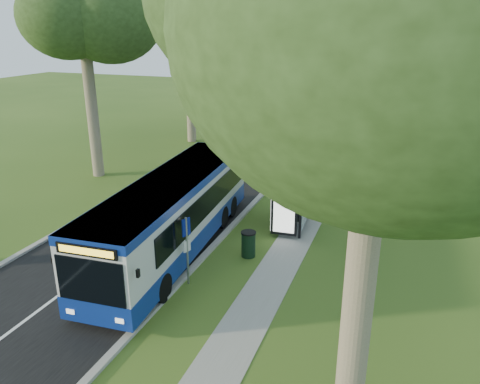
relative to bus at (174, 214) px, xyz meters
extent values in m
plane|color=#35531A|center=(1.33, -0.59, -1.61)|extent=(120.00, 120.00, 0.00)
cube|color=black|center=(-2.17, 9.41, -1.60)|extent=(7.00, 100.00, 0.02)
cube|color=#9E9B93|center=(1.33, 9.41, -1.55)|extent=(0.25, 100.00, 0.12)
cube|color=#9E9B93|center=(-5.67, 9.41, -1.55)|extent=(0.25, 100.00, 0.12)
cube|color=white|center=(-2.17, 9.41, -1.58)|extent=(0.12, 100.00, 0.00)
cube|color=gray|center=(4.33, 9.41, -1.60)|extent=(1.50, 100.00, 0.02)
cube|color=silver|center=(0.00, 0.01, 0.11)|extent=(3.18, 11.76, 2.76)
cube|color=navy|center=(0.00, 0.01, -0.88)|extent=(3.21, 11.79, 0.78)
cube|color=navy|center=(0.00, 0.01, 1.34)|extent=(3.21, 11.79, 0.31)
cube|color=black|center=(0.00, -5.82, 0.24)|extent=(2.18, 0.19, 1.40)
cube|color=yellow|center=(0.00, -5.85, 1.20)|extent=(1.74, 0.13, 0.21)
cube|color=black|center=(0.00, -5.75, -1.12)|extent=(2.33, 0.27, 0.29)
cylinder|color=black|center=(-1.09, -3.57, -1.10)|extent=(0.34, 1.02, 1.01)
cylinder|color=black|center=(1.09, -3.57, -1.10)|extent=(0.34, 1.02, 1.01)
cylinder|color=black|center=(-1.09, 3.40, -1.10)|extent=(0.34, 1.02, 1.01)
cylinder|color=black|center=(1.09, 3.40, -1.10)|extent=(0.34, 1.02, 1.01)
cylinder|color=gray|center=(1.63, -2.18, -0.33)|extent=(0.08, 0.08, 2.55)
cube|color=navy|center=(1.63, -2.18, 0.59)|extent=(0.16, 0.35, 0.63)
cylinder|color=yellow|center=(1.59, -2.18, 0.74)|extent=(0.09, 0.22, 0.22)
cube|color=white|center=(1.63, -2.18, -0.13)|extent=(0.15, 0.30, 0.41)
cube|color=black|center=(4.38, 2.79, -0.26)|extent=(0.12, 0.12, 2.69)
cube|color=black|center=(4.38, 5.55, -0.26)|extent=(0.12, 0.12, 2.69)
cube|color=black|center=(3.71, 4.17, 1.15)|extent=(2.02, 3.41, 0.13)
cube|color=silver|center=(4.46, 4.17, -0.15)|extent=(0.25, 2.74, 2.15)
cube|color=black|center=(3.71, 2.67, -0.26)|extent=(1.14, 0.26, 2.37)
cube|color=white|center=(3.71, 2.58, -0.26)|extent=(0.91, 0.09, 2.10)
cube|color=black|center=(4.03, 4.50, -1.12)|extent=(0.56, 1.96, 0.06)
cylinder|color=black|center=(2.95, 0.54, -1.10)|extent=(0.56, 0.56, 1.01)
cylinder|color=black|center=(2.95, 0.54, -0.58)|extent=(0.60, 0.60, 0.06)
imported|color=white|center=(-7.84, 28.39, -0.78)|extent=(3.37, 5.20, 1.65)
imported|color=#A0A3A8|center=(-8.00, 34.34, -0.89)|extent=(1.92, 4.47, 1.43)
cylinder|color=#7A6B56|center=(-9.17, 7.41, 3.80)|extent=(0.67, 0.67, 10.82)
cylinder|color=#7A6B56|center=(-7.67, 17.41, 3.89)|extent=(0.67, 0.67, 11.00)
cylinder|color=#7A6B56|center=(-9.67, 27.41, 5.44)|extent=(0.76, 0.76, 14.09)
cylinder|color=#7A6B56|center=(-7.17, 37.41, 4.53)|extent=(0.71, 0.71, 12.27)
cylinder|color=#7A6B56|center=(7.83, -6.59, 3.37)|extent=(0.64, 0.64, 9.94)
cylinder|color=#7A6B56|center=(8.83, 5.41, 4.74)|extent=(0.72, 0.72, 12.70)
cylinder|color=#7A6B56|center=(8.13, 17.41, 4.31)|extent=(0.70, 0.70, 11.83)
cylinder|color=#7A6B56|center=(9.33, 29.41, 3.86)|extent=(0.67, 0.67, 10.92)
camera|label=1|loc=(8.41, -15.27, 7.14)|focal=35.00mm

